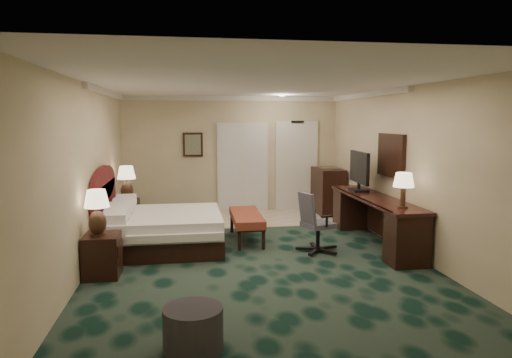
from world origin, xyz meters
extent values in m
cube|color=black|center=(0.00, 0.00, 0.00)|extent=(5.00, 7.50, 0.00)
cube|color=white|center=(0.00, 0.00, 2.70)|extent=(5.00, 7.50, 0.00)
cube|color=tan|center=(0.00, 3.75, 1.35)|extent=(5.00, 0.00, 2.70)
cube|color=tan|center=(0.00, -3.75, 1.35)|extent=(5.00, 0.00, 2.70)
cube|color=tan|center=(-2.50, 0.00, 1.35)|extent=(0.00, 7.50, 2.70)
cube|color=tan|center=(2.50, 0.00, 1.35)|extent=(0.00, 7.50, 2.70)
cube|color=beige|center=(0.90, 2.90, 0.01)|extent=(3.20, 1.70, 0.01)
cube|color=silver|center=(1.55, 3.72, 1.05)|extent=(1.02, 0.06, 2.18)
cube|color=silver|center=(0.25, 3.71, 1.05)|extent=(1.20, 0.06, 2.10)
cube|color=slate|center=(-0.90, 3.71, 1.60)|extent=(0.45, 0.06, 0.55)
cube|color=white|center=(2.46, 0.60, 1.55)|extent=(0.05, 0.95, 0.75)
cube|color=silver|center=(-1.45, 0.83, 0.30)|extent=(1.90, 1.76, 0.60)
cube|color=black|center=(-2.24, -0.46, 0.29)|extent=(0.47, 0.54, 0.59)
cube|color=black|center=(-2.25, 2.38, 0.29)|extent=(0.46, 0.53, 0.58)
cube|color=maroon|center=(-0.01, 1.12, 0.25)|extent=(0.53, 1.46, 0.49)
cylinder|color=#29282B|center=(-1.04, -2.71, 0.20)|extent=(0.73, 0.73, 0.41)
cube|color=black|center=(2.17, 0.54, 0.42)|extent=(0.62, 2.89, 0.83)
cube|color=black|center=(2.12, 1.19, 1.21)|extent=(0.13, 0.96, 0.75)
cube|color=black|center=(2.17, 3.20, 0.53)|extent=(0.56, 1.00, 1.06)
camera|label=1|loc=(-1.08, -6.85, 2.16)|focal=32.00mm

